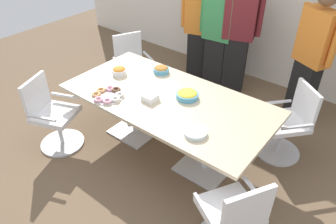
# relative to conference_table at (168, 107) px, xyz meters

# --- Properties ---
(ground_plane) EXTENTS (10.00, 10.00, 0.01)m
(ground_plane) POSITION_rel_conference_table_xyz_m (0.00, 0.00, -0.63)
(ground_plane) COLOR brown
(conference_table) EXTENTS (2.40, 1.20, 0.75)m
(conference_table) POSITION_rel_conference_table_xyz_m (0.00, 0.00, 0.00)
(conference_table) COLOR #CCB793
(conference_table) RESTS_ON ground
(office_chair_0) EXTENTS (0.70, 0.70, 0.91)m
(office_chair_0) POSITION_rel_conference_table_xyz_m (-1.16, -0.80, -0.22)
(office_chair_0) COLOR silver
(office_chair_0) RESTS_ON ground
(office_chair_1) EXTENTS (0.74, 0.74, 0.91)m
(office_chair_1) POSITION_rel_conference_table_xyz_m (1.27, -0.73, -0.22)
(office_chair_1) COLOR silver
(office_chair_1) RESTS_ON ground
(office_chair_2) EXTENTS (0.76, 0.76, 0.91)m
(office_chair_2) POSITION_rel_conference_table_xyz_m (1.14, 0.82, -0.22)
(office_chair_2) COLOR silver
(office_chair_2) RESTS_ON ground
(office_chair_3) EXTENTS (0.72, 0.72, 0.91)m
(office_chair_3) POSITION_rel_conference_table_xyz_m (-1.27, 0.73, -0.22)
(office_chair_3) COLOR silver
(office_chair_3) RESTS_ON ground
(person_standing_0) EXTENTS (0.60, 0.34, 1.69)m
(person_standing_0) POSITION_rel_conference_table_xyz_m (-0.74, 1.72, 0.25)
(person_standing_0) COLOR black
(person_standing_0) RESTS_ON ground
(person_standing_1) EXTENTS (0.61, 0.26, 1.73)m
(person_standing_1) POSITION_rel_conference_table_xyz_m (-0.36, 1.65, 0.28)
(person_standing_1) COLOR black
(person_standing_1) RESTS_ON ground
(person_standing_2) EXTENTS (0.61, 0.34, 1.87)m
(person_standing_2) POSITION_rel_conference_table_xyz_m (-0.06, 1.70, 0.36)
(person_standing_2) COLOR black
(person_standing_2) RESTS_ON ground
(person_standing_3) EXTENTS (0.58, 0.39, 1.81)m
(person_standing_3) POSITION_rel_conference_table_xyz_m (1.01, 1.63, 0.32)
(person_standing_3) COLOR black
(person_standing_3) RESTS_ON ground
(snack_bowl_chips_yellow) EXTENTS (0.25, 0.25, 0.09)m
(snack_bowl_chips_yellow) POSITION_rel_conference_table_xyz_m (0.17, 0.13, 0.17)
(snack_bowl_chips_yellow) COLOR #4C9EC6
(snack_bowl_chips_yellow) RESTS_ON conference_table
(snack_bowl_chips_orange) EXTENTS (0.18, 0.18, 0.10)m
(snack_bowl_chips_orange) POSITION_rel_conference_table_xyz_m (-0.82, 0.04, 0.17)
(snack_bowl_chips_orange) COLOR white
(snack_bowl_chips_orange) RESTS_ON conference_table
(snack_bowl_pretzels) EXTENTS (0.20, 0.20, 0.09)m
(snack_bowl_pretzels) POSITION_rel_conference_table_xyz_m (-0.44, 0.41, 0.17)
(snack_bowl_pretzels) COLOR #4C9EC6
(snack_bowl_pretzels) RESTS_ON conference_table
(donut_platter) EXTENTS (0.37, 0.37, 0.04)m
(donut_platter) POSITION_rel_conference_table_xyz_m (-0.54, -0.40, 0.15)
(donut_platter) COLOR white
(donut_platter) RESTS_ON conference_table
(plate_stack) EXTENTS (0.23, 0.23, 0.04)m
(plate_stack) POSITION_rel_conference_table_xyz_m (0.61, -0.34, 0.15)
(plate_stack) COLOR white
(plate_stack) RESTS_ON conference_table
(napkin_pile) EXTENTS (0.15, 0.15, 0.07)m
(napkin_pile) POSITION_rel_conference_table_xyz_m (-0.12, -0.16, 0.16)
(napkin_pile) COLOR white
(napkin_pile) RESTS_ON conference_table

